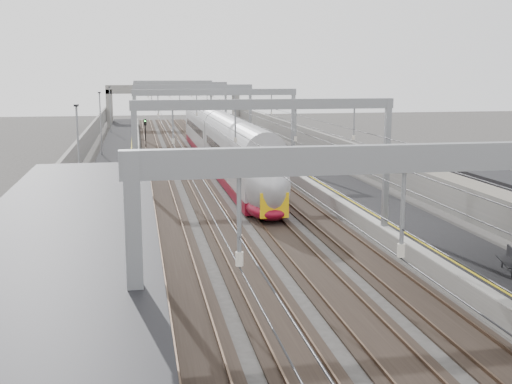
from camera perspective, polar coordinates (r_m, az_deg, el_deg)
name	(u,v)px	position (r m, az deg, el deg)	size (l,w,h in m)	color
platform_left	(116,175)	(54.34, -12.32, 1.46)	(4.00, 120.00, 1.00)	black
platform_right	(303,170)	(56.13, 4.23, 1.96)	(4.00, 120.00, 1.00)	black
tracks	(212,178)	(54.73, -3.91, 1.27)	(11.40, 140.00, 0.20)	black
overhead_line	(203,102)	(60.65, -4.72, 7.95)	(13.00, 140.00, 6.60)	gray
canopy_left	(39,284)	(12.38, -18.69, -7.72)	(4.40, 30.00, 4.24)	black
overbridge	(173,94)	(108.90, -7.36, 8.60)	(22.00, 2.20, 6.90)	slate
wall_left	(76,163)	(54.38, -15.74, 2.49)	(0.30, 120.00, 3.20)	slate
wall_right	(339,157)	(56.87, 7.37, 3.13)	(0.30, 120.00, 3.20)	slate
train	(222,148)	(59.15, -3.01, 3.96)	(2.69, 48.94, 4.25)	maroon
bench	(511,259)	(27.52, 21.69, -5.56)	(0.99, 1.89, 0.94)	black
signal_green	(145,128)	(77.47, -9.82, 5.63)	(0.32, 0.32, 3.48)	black
signal_red_near	(215,127)	(78.35, -3.64, 5.81)	(0.32, 0.32, 3.48)	black
signal_red_far	(224,122)	(86.72, -2.84, 6.28)	(0.32, 0.32, 3.48)	black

